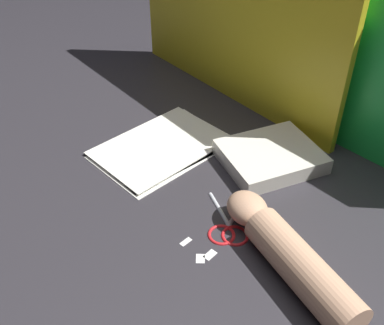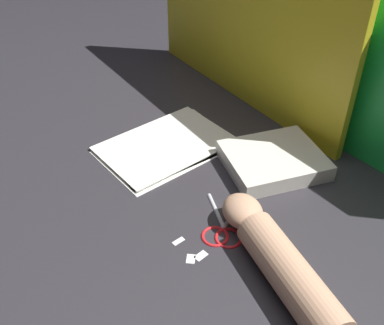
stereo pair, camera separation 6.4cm
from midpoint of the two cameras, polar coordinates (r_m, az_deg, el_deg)
ground_plane at (r=1.05m, az=-2.87°, el=-2.29°), size 6.00×6.00×0.00m
backdrop_panel_left at (r=1.30m, az=3.58°, el=17.82°), size 0.78×0.12×0.47m
backdrop_panel_center at (r=1.12m, az=19.51°, el=10.05°), size 0.64×0.07×0.39m
paper_stack at (r=1.15m, az=-5.47°, el=1.95°), size 0.25×0.35×0.01m
book_closed at (r=1.10m, az=8.28°, el=0.73°), size 0.26×0.28×0.04m
scissors at (r=0.93m, az=2.69°, el=-8.18°), size 0.16×0.17×0.01m
hand_forearm at (r=0.85m, az=10.03°, el=-11.42°), size 0.36×0.18×0.08m
paper_scrap_near at (r=0.89m, az=0.20°, el=-11.69°), size 0.02×0.03×0.00m
paper_scrap_mid at (r=0.91m, az=-2.85°, el=-10.06°), size 0.01×0.03×0.00m
paper_scrap_far at (r=0.88m, az=-1.08°, el=-12.16°), size 0.03×0.03×0.00m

